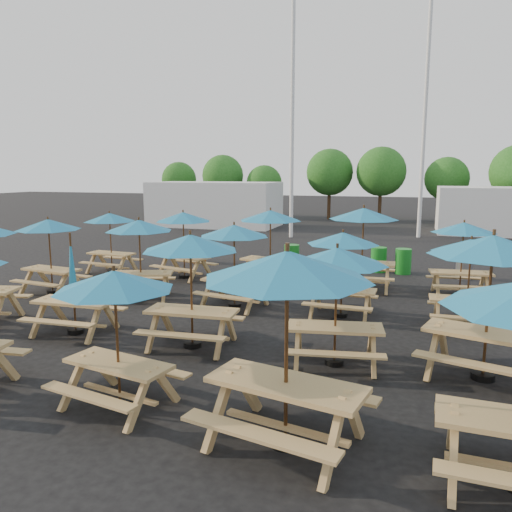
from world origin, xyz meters
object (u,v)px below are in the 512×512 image
(picnic_unit_18, at_px, (471,252))
(picnic_unit_10, at_px, (234,236))
(picnic_unit_9, at_px, (190,250))
(picnic_unit_15, at_px, (364,219))
(waste_bin_3, at_px, (403,261))
(waste_bin_4, at_px, (465,266))
(picnic_unit_6, at_px, (139,231))
(waste_bin_1, at_px, (292,257))
(picnic_unit_8, at_px, (115,290))
(picnic_unit_5, at_px, (73,293))
(waste_bin_2, at_px, (379,260))
(waste_bin_0, at_px, (199,251))
(picnic_unit_11, at_px, (270,220))
(picnic_unit_12, at_px, (287,279))
(picnic_unit_19, at_px, (464,233))
(picnic_unit_7, at_px, (183,221))
(picnic_unit_17, at_px, (492,255))
(picnic_unit_3, at_px, (110,221))
(picnic_unit_2, at_px, (48,229))
(picnic_unit_13, at_px, (337,264))
(picnic_unit_14, at_px, (343,244))

(picnic_unit_18, bearing_deg, picnic_unit_10, 177.25)
(picnic_unit_9, distance_m, picnic_unit_15, 6.67)
(waste_bin_3, relative_size, waste_bin_4, 1.00)
(picnic_unit_10, relative_size, picnic_unit_18, 1.06)
(picnic_unit_6, distance_m, waste_bin_1, 6.39)
(picnic_unit_8, bearing_deg, picnic_unit_18, 57.77)
(picnic_unit_5, distance_m, waste_bin_2, 10.61)
(waste_bin_0, bearing_deg, picnic_unit_10, -57.95)
(picnic_unit_6, xyz_separation_m, waste_bin_1, (2.94, 5.48, -1.45))
(picnic_unit_10, height_order, picnic_unit_11, picnic_unit_11)
(picnic_unit_12, relative_size, waste_bin_0, 2.95)
(picnic_unit_6, bearing_deg, waste_bin_1, 42.05)
(picnic_unit_5, height_order, picnic_unit_19, picnic_unit_5)
(picnic_unit_9, xyz_separation_m, waste_bin_1, (-0.03, 8.58, -1.53))
(picnic_unit_5, xyz_separation_m, picnic_unit_6, (-0.19, 3.09, 0.98))
(picnic_unit_5, bearing_deg, picnic_unit_10, 47.98)
(picnic_unit_15, relative_size, waste_bin_2, 2.83)
(picnic_unit_11, bearing_deg, picnic_unit_7, -165.74)
(picnic_unit_8, bearing_deg, picnic_unit_19, 69.28)
(picnic_unit_5, xyz_separation_m, waste_bin_0, (-0.95, 8.65, -0.47))
(picnic_unit_6, xyz_separation_m, waste_bin_2, (5.98, 5.79, -1.45))
(picnic_unit_9, height_order, picnic_unit_17, picnic_unit_17)
(picnic_unit_9, bearing_deg, picnic_unit_6, 130.09)
(picnic_unit_9, relative_size, waste_bin_2, 2.65)
(picnic_unit_12, xyz_separation_m, waste_bin_1, (-2.70, 11.55, -1.75))
(picnic_unit_8, relative_size, waste_bin_3, 2.42)
(picnic_unit_3, distance_m, picnic_unit_7, 2.78)
(waste_bin_4, bearing_deg, picnic_unit_17, -92.80)
(picnic_unit_2, bearing_deg, waste_bin_2, 41.02)
(picnic_unit_8, relative_size, picnic_unit_10, 0.97)
(waste_bin_0, bearing_deg, picnic_unit_5, -83.75)
(picnic_unit_7, distance_m, picnic_unit_19, 8.46)
(picnic_unit_17, xyz_separation_m, waste_bin_4, (0.42, 8.54, -1.69))
(picnic_unit_7, distance_m, picnic_unit_12, 10.57)
(picnic_unit_10, height_order, picnic_unit_13, picnic_unit_13)
(picnic_unit_12, bearing_deg, picnic_unit_7, 134.34)
(picnic_unit_13, distance_m, waste_bin_2, 9.08)
(picnic_unit_10, distance_m, waste_bin_2, 6.81)
(picnic_unit_9, relative_size, picnic_unit_19, 1.08)
(waste_bin_3, bearing_deg, picnic_unit_5, -126.93)
(picnic_unit_2, distance_m, picnic_unit_10, 5.52)
(picnic_unit_3, height_order, picnic_unit_10, picnic_unit_10)
(picnic_unit_7, height_order, picnic_unit_15, picnic_unit_15)
(picnic_unit_3, height_order, picnic_unit_14, picnic_unit_3)
(picnic_unit_7, relative_size, waste_bin_3, 2.54)
(picnic_unit_15, relative_size, waste_bin_0, 2.83)
(picnic_unit_12, distance_m, picnic_unit_14, 6.00)
(picnic_unit_2, xyz_separation_m, picnic_unit_7, (2.71, 3.07, 0.03))
(picnic_unit_5, relative_size, waste_bin_1, 2.55)
(picnic_unit_14, bearing_deg, picnic_unit_12, -86.89)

